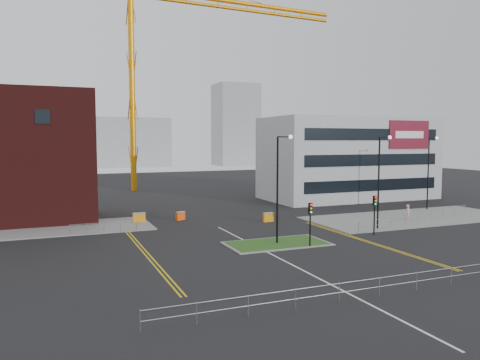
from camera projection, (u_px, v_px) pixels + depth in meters
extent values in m
plane|color=black|center=(304.00, 271.00, 31.21)|extent=(200.00, 200.00, 0.00)
cube|color=slate|center=(0.00, 233.00, 43.93)|extent=(28.00, 8.00, 0.12)
cube|color=slate|center=(412.00, 218.00, 52.43)|extent=(24.00, 10.00, 0.12)
cube|color=slate|center=(277.00, 244.00, 39.34)|extent=(8.60, 4.60, 0.08)
cube|color=#1E4B19|center=(277.00, 243.00, 39.34)|extent=(8.00, 4.00, 0.12)
cube|color=#451311|center=(3.00, 157.00, 48.87)|extent=(18.00, 10.00, 14.00)
cube|color=black|center=(42.00, 117.00, 45.41)|extent=(1.40, 0.10, 1.40)
cube|color=#A0A3A5|center=(348.00, 158.00, 70.03)|extent=(25.00, 12.00, 12.00)
cube|color=black|center=(373.00, 185.00, 64.78)|extent=(22.00, 0.10, 1.60)
cube|color=black|center=(374.00, 160.00, 64.48)|extent=(22.00, 0.10, 1.60)
cube|color=black|center=(374.00, 134.00, 64.19)|extent=(22.00, 0.10, 1.60)
cube|color=maroon|center=(409.00, 135.00, 66.40)|extent=(7.00, 0.15, 4.00)
cube|color=white|center=(410.00, 135.00, 66.31)|extent=(5.00, 0.05, 1.00)
cylinder|color=orange|center=(132.00, 91.00, 79.70)|extent=(1.00, 1.00, 34.26)
cylinder|color=orange|center=(238.00, 3.00, 86.90)|extent=(39.98, 3.19, 0.80)
cylinder|color=black|center=(277.00, 191.00, 38.96)|extent=(0.16, 0.16, 9.00)
cylinder|color=black|center=(284.00, 137.00, 38.81)|extent=(1.20, 0.10, 0.10)
sphere|color=silver|center=(291.00, 137.00, 39.03)|extent=(0.36, 0.36, 0.36)
cylinder|color=black|center=(379.00, 184.00, 45.34)|extent=(0.16, 0.16, 9.00)
cylinder|color=black|center=(385.00, 137.00, 45.19)|extent=(1.20, 0.10, 0.10)
sphere|color=silver|center=(390.00, 137.00, 45.42)|extent=(0.36, 0.36, 0.36)
cylinder|color=black|center=(428.00, 174.00, 58.01)|extent=(0.16, 0.16, 9.00)
cylinder|color=black|center=(433.00, 138.00, 57.86)|extent=(1.20, 0.10, 0.10)
sphere|color=silver|center=(437.00, 138.00, 58.08)|extent=(0.36, 0.36, 0.36)
cylinder|color=black|center=(310.00, 229.00, 38.13)|extent=(0.12, 0.12, 3.00)
cube|color=black|center=(310.00, 208.00, 37.99)|extent=(0.28, 0.22, 0.90)
sphere|color=red|center=(311.00, 205.00, 37.84)|extent=(0.18, 0.18, 0.18)
sphere|color=orange|center=(311.00, 209.00, 37.87)|extent=(0.18, 0.18, 0.18)
sphere|color=#0CCC33|center=(311.00, 212.00, 37.89)|extent=(0.18, 0.18, 0.18)
cylinder|color=black|center=(374.00, 219.00, 43.00)|extent=(0.12, 0.12, 3.00)
cube|color=black|center=(375.00, 201.00, 42.85)|extent=(0.28, 0.22, 0.90)
sphere|color=red|center=(376.00, 197.00, 42.71)|extent=(0.18, 0.18, 0.18)
sphere|color=orange|center=(376.00, 201.00, 42.73)|extent=(0.18, 0.18, 0.18)
sphere|color=#0CCC33|center=(376.00, 204.00, 42.76)|extent=(0.18, 0.18, 0.18)
cylinder|color=gray|center=(360.00, 281.00, 25.59)|extent=(24.00, 0.04, 0.04)
cylinder|color=gray|center=(360.00, 290.00, 25.64)|extent=(24.00, 0.04, 0.04)
cylinder|color=gray|center=(140.00, 322.00, 21.10)|extent=(0.05, 0.05, 1.10)
cylinder|color=gray|center=(104.00, 223.00, 43.56)|extent=(6.00, 0.04, 0.04)
cylinder|color=gray|center=(104.00, 228.00, 43.60)|extent=(6.00, 0.04, 0.04)
cylinder|color=gray|center=(70.00, 230.00, 42.47)|extent=(0.05, 0.05, 1.10)
cylinder|color=gray|center=(136.00, 226.00, 44.73)|extent=(0.05, 0.05, 1.10)
cylinder|color=gray|center=(418.00, 213.00, 49.48)|extent=(19.01, 5.04, 0.04)
cylinder|color=gray|center=(418.00, 217.00, 49.52)|extent=(19.01, 5.04, 0.04)
cylinder|color=gray|center=(358.00, 228.00, 43.62)|extent=(0.05, 0.05, 1.10)
cylinder|color=gray|center=(465.00, 209.00, 55.42)|extent=(0.05, 0.05, 1.10)
cube|color=silver|center=(290.00, 264.00, 33.06)|extent=(0.15, 30.00, 0.01)
cube|color=gold|center=(141.00, 250.00, 37.03)|extent=(0.12, 24.00, 0.01)
cube|color=gold|center=(145.00, 250.00, 37.14)|extent=(0.12, 24.00, 0.01)
cube|color=gold|center=(365.00, 241.00, 40.34)|extent=(0.12, 20.00, 0.01)
cube|color=gold|center=(368.00, 241.00, 40.45)|extent=(0.12, 20.00, 0.01)
cube|color=gray|center=(132.00, 142.00, 154.15)|extent=(24.00, 12.00, 16.00)
cube|color=gray|center=(236.00, 125.00, 162.27)|extent=(14.00, 12.00, 28.00)
cube|color=gray|center=(73.00, 148.00, 156.74)|extent=(30.00, 12.00, 12.00)
imported|color=pink|center=(408.00, 213.00, 50.50)|extent=(0.78, 0.72, 1.80)
cube|color=orange|center=(139.00, 218.00, 49.27)|extent=(1.30, 0.46, 1.07)
cube|color=silver|center=(139.00, 213.00, 49.23)|extent=(1.30, 0.46, 0.13)
cube|color=#FF530E|center=(180.00, 216.00, 51.08)|extent=(1.15, 0.78, 0.91)
cube|color=silver|center=(180.00, 212.00, 51.05)|extent=(1.15, 0.78, 0.11)
cube|color=orange|center=(268.00, 217.00, 50.02)|extent=(1.19, 0.47, 0.97)
cube|color=silver|center=(268.00, 213.00, 49.98)|extent=(1.19, 0.47, 0.12)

